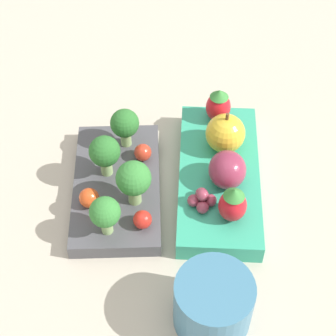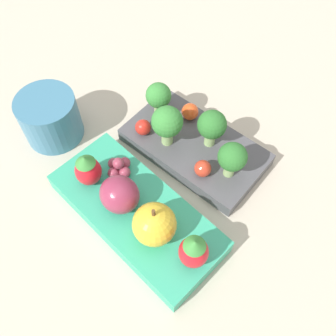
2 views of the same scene
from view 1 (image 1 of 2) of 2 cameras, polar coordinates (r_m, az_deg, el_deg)
name	(u,v)px [view 1 (image 1 of 2)]	position (r m, az deg, el deg)	size (l,w,h in m)	color
ground_plane	(169,185)	(0.70, 0.13, -1.73)	(4.00, 4.00, 0.00)	#BCB29E
bento_box_savoury	(117,187)	(0.69, -5.20, -1.90)	(0.19, 0.11, 0.02)	#4C4C51
bento_box_fruit	(218,176)	(0.70, 5.15, -0.79)	(0.23, 0.11, 0.03)	#33A87F
broccoli_floret_0	(105,152)	(0.66, -6.45, 1.58)	(0.04, 0.04, 0.06)	#93B770
broccoli_floret_1	(125,124)	(0.70, -4.41, 4.44)	(0.04, 0.04, 0.06)	#93B770
broccoli_floret_2	(134,180)	(0.63, -3.52, -1.18)	(0.04, 0.04, 0.06)	#93B770
broccoli_floret_3	(105,213)	(0.61, -6.41, -4.57)	(0.03, 0.03, 0.05)	#93B770
cherry_tomato_0	(89,198)	(0.65, -8.03, -3.03)	(0.02, 0.02, 0.02)	#DB4C1E
cherry_tomato_1	(143,152)	(0.69, -2.58, 1.59)	(0.02, 0.02, 0.02)	red
cherry_tomato_2	(142,220)	(0.63, -2.61, -5.25)	(0.02, 0.02, 0.02)	red
apple	(225,133)	(0.69, 5.85, 3.52)	(0.05, 0.05, 0.06)	gold
strawberry_0	(233,204)	(0.62, 6.60, -3.65)	(0.03, 0.03, 0.05)	red
strawberry_1	(218,105)	(0.73, 5.14, 6.36)	(0.03, 0.03, 0.05)	red
plum	(227,170)	(0.66, 6.05, -0.17)	(0.05, 0.04, 0.04)	#892D47
grape_cluster	(202,199)	(0.64, 3.48, -3.20)	(0.03, 0.03, 0.02)	#93384C
drinking_cup	(213,304)	(0.58, 4.61, -13.58)	(0.08, 0.08, 0.07)	teal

